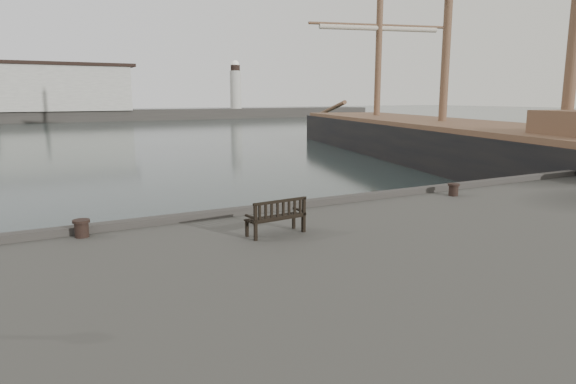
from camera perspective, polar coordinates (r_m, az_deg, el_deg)
name	(u,v)px	position (r m, az deg, el deg)	size (l,w,h in m)	color
ground	(285,262)	(14.61, -0.34, -7.74)	(400.00, 400.00, 0.00)	black
breakwater	(14,98)	(104.20, -28.17, 9.18)	(140.00, 9.50, 12.20)	#383530
bench	(276,223)	(11.42, -1.34, -3.51)	(1.41, 0.60, 0.79)	black
bollard_left	(82,228)	(12.09, -21.95, -3.78)	(0.37, 0.37, 0.39)	black
bollard_right	(454,190)	(16.68, 17.91, 0.25)	(0.36, 0.36, 0.38)	black
tall_ship_main	(441,149)	(39.35, 16.60, 4.60)	(19.29, 43.08, 31.76)	black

